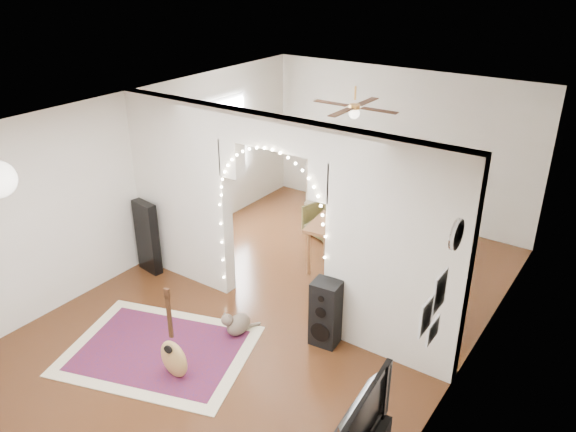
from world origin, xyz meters
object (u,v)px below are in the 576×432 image
Objects in this scene: floor_speaker at (326,313)px; dining_chair_right at (351,263)px; dining_table at (350,232)px; dining_chair_left at (325,221)px; acoustic_guitar at (172,345)px; bookcase at (343,172)px.

dining_chair_right is (-0.46, 1.49, -0.15)m from floor_speaker.
dining_table is at bearing 103.67° from floor_speaker.
dining_chair_right is (1.08, -1.05, 0.01)m from dining_chair_left.
acoustic_guitar is 3.24m from dining_table.
bookcase is 2.44m from dining_table.
floor_speaker is 1.57m from dining_chair_right.
dining_chair_right is (1.43, -2.26, -0.44)m from bookcase.
dining_table is at bearing -69.93° from bookcase.
bookcase reaches higher than floor_speaker.
dining_chair_left is at bearing 84.60° from acoustic_guitar.
bookcase is at bearing 113.52° from dining_table.
dining_table is 1.33m from dining_chair_left.
floor_speaker is (1.10, 1.51, -0.00)m from acoustic_guitar.
dining_table reaches higher than dining_chair_left.
bookcase reaches higher than dining_chair_left.
dining_table is (-0.60, 1.68, 0.25)m from floor_speaker.
dining_chair_right is at bearing 101.00° from floor_speaker.
acoustic_guitar is 1.66× the size of dining_chair_left.
bookcase is at bearing 86.97° from acoustic_guitar.
floor_speaker is at bearing -78.61° from dining_table.
acoustic_guitar reaches higher than dining_chair_right.
dining_chair_left is (0.35, -1.21, -0.45)m from bookcase.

